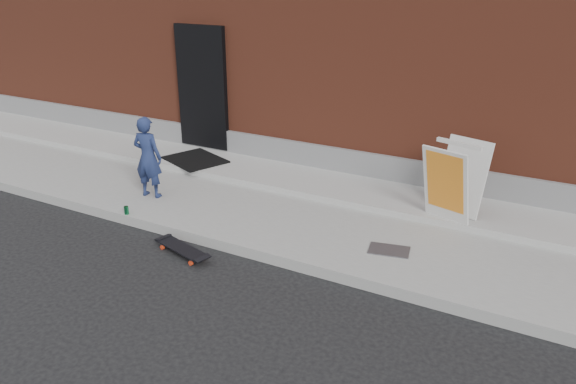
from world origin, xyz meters
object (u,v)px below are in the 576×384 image
Objects in this scene: skateboard at (182,249)px; pizza_sign at (454,180)px; soda_can at (126,210)px; child at (148,157)px.

pizza_sign is at bearing 38.55° from skateboard.
skateboard is 7.55× the size of soda_can.
skateboard is 1.36m from soda_can.
soda_can is (0.16, -0.71, -0.57)m from child.
child is 4.50m from pizza_sign.
pizza_sign is 4.64m from soda_can.
pizza_sign is 8.87× the size of soda_can.
skateboard is (1.46, -1.08, -0.70)m from child.
pizza_sign reaches higher than soda_can.
pizza_sign is (4.34, 1.21, 0.01)m from child.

